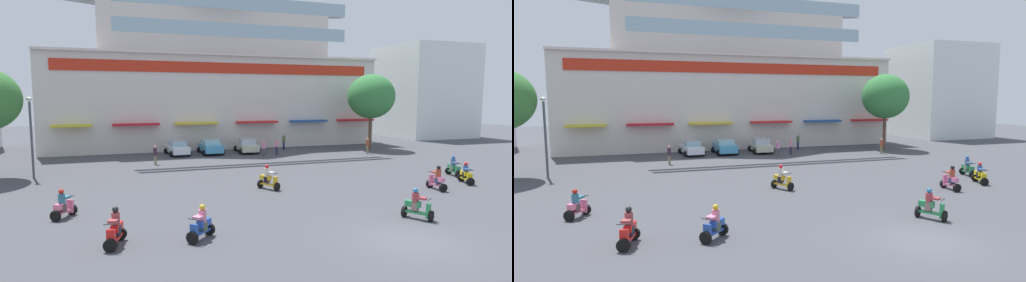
{
  "view_description": "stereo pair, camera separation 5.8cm",
  "coord_description": "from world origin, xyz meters",
  "views": [
    {
      "loc": [
        -10.85,
        -12.92,
        5.81
      ],
      "look_at": [
        0.1,
        19.92,
        2.0
      ],
      "focal_mm": 28.09,
      "sensor_mm": 36.0,
      "label": 1
    },
    {
      "loc": [
        -10.8,
        -12.94,
        5.81
      ],
      "look_at": [
        0.1,
        19.92,
        2.0
      ],
      "focal_mm": 28.09,
      "sensor_mm": 36.0,
      "label": 2
    }
  ],
  "objects": [
    {
      "name": "flank_building_right",
      "position": [
        31.6,
        36.09,
        6.61
      ],
      "size": [
        11.16,
        11.19,
        13.22
      ],
      "color": "white",
      "rests_on": "ground"
    },
    {
      "name": "pedestrian_3",
      "position": [
        -8.29,
        22.28,
        0.95
      ],
      "size": [
        0.42,
        0.42,
        1.66
      ],
      "color": "#7D7056",
      "rests_on": "ground"
    },
    {
      "name": "scooter_rider_5",
      "position": [
        12.24,
        10.12,
        0.61
      ],
      "size": [
        0.87,
        1.56,
        1.5
      ],
      "color": "black",
      "rests_on": "ground"
    },
    {
      "name": "parked_car_0",
      "position": [
        -5.73,
        27.45,
        0.73
      ],
      "size": [
        2.5,
        4.23,
        1.43
      ],
      "color": "white",
      "rests_on": "ground"
    },
    {
      "name": "pedestrian_1",
      "position": [
        12.98,
        22.23,
        0.93
      ],
      "size": [
        0.38,
        0.38,
        1.63
      ],
      "color": "#72754F",
      "rests_on": "ground"
    },
    {
      "name": "plaza_tree_1",
      "position": [
        15.38,
        25.38,
        5.87
      ],
      "size": [
        5.07,
        5.33,
        8.33
      ],
      "color": "brown",
      "rests_on": "ground"
    },
    {
      "name": "streetlamp_near",
      "position": [
        -17.07,
        19.02,
        3.46
      ],
      "size": [
        0.4,
        0.4,
        5.83
      ],
      "color": "#474C51",
      "rests_on": "ground"
    },
    {
      "name": "colonial_building",
      "position": [
        0.0,
        36.61,
        8.63
      ],
      "size": [
        37.8,
        18.12,
        19.38
      ],
      "color": "silver",
      "rests_on": "ground"
    },
    {
      "name": "scooter_rider_3",
      "position": [
        -2.25,
        10.41,
        0.65
      ],
      "size": [
        1.22,
        1.52,
        1.57
      ],
      "color": "black",
      "rests_on": "ground"
    },
    {
      "name": "scooter_rider_8",
      "position": [
        7.74,
        6.89,
        0.65
      ],
      "size": [
        0.64,
        1.44,
        1.57
      ],
      "color": "black",
      "rests_on": "ground"
    },
    {
      "name": "pedestrian_4",
      "position": [
        6.07,
        28.04,
        0.97
      ],
      "size": [
        0.4,
        0.4,
        1.71
      ],
      "color": "#1B1D46",
      "rests_on": "ground"
    },
    {
      "name": "parked_car_1",
      "position": [
        -2.37,
        27.2,
        0.75
      ],
      "size": [
        2.45,
        3.99,
        1.48
      ],
      "color": "#4597C6",
      "rests_on": "ground"
    },
    {
      "name": "pedestrian_0",
      "position": [
        3.73,
        24.23,
        0.95
      ],
      "size": [
        0.38,
        0.38,
        1.67
      ],
      "color": "#2A233F",
      "rests_on": "ground"
    },
    {
      "name": "ground_plane",
      "position": [
        0.0,
        13.0,
        0.0
      ],
      "size": [
        128.0,
        128.0,
        0.0
      ],
      "primitive_type": "plane",
      "color": "#45454C"
    },
    {
      "name": "scooter_rider_2",
      "position": [
        -11.28,
        3.21,
        0.64
      ],
      "size": [
        0.9,
        1.52,
        1.55
      ],
      "color": "black",
      "rests_on": "ground"
    },
    {
      "name": "pedestrian_2",
      "position": [
        2.1,
        23.51,
        0.94
      ],
      "size": [
        0.47,
        0.47,
        1.64
      ],
      "color": "#4B4149",
      "rests_on": "ground"
    },
    {
      "name": "scooter_rider_6",
      "position": [
        11.0,
        7.8,
        0.6
      ],
      "size": [
        1.04,
        1.56,
        1.45
      ],
      "color": "black",
      "rests_on": "ground"
    },
    {
      "name": "scooter_rider_4",
      "position": [
        2.35,
        2.32,
        0.63
      ],
      "size": [
        1.17,
        1.46,
        1.5
      ],
      "color": "black",
      "rests_on": "ground"
    },
    {
      "name": "parked_car_2",
      "position": [
        1.43,
        26.98,
        0.74
      ],
      "size": [
        2.52,
        4.14,
        1.48
      ],
      "color": "beige",
      "rests_on": "ground"
    },
    {
      "name": "scooter_rider_0",
      "position": [
        -7.95,
        2.86,
        0.59
      ],
      "size": [
        1.33,
        1.32,
        1.45
      ],
      "color": "black",
      "rests_on": "ground"
    },
    {
      "name": "scooter_rider_7",
      "position": [
        -13.71,
        7.83,
        0.59
      ],
      "size": [
        1.13,
        1.39,
        1.45
      ],
      "color": "black",
      "rests_on": "ground"
    }
  ]
}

